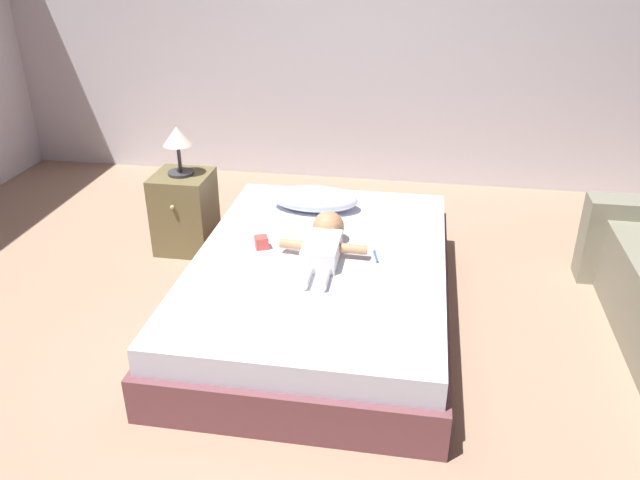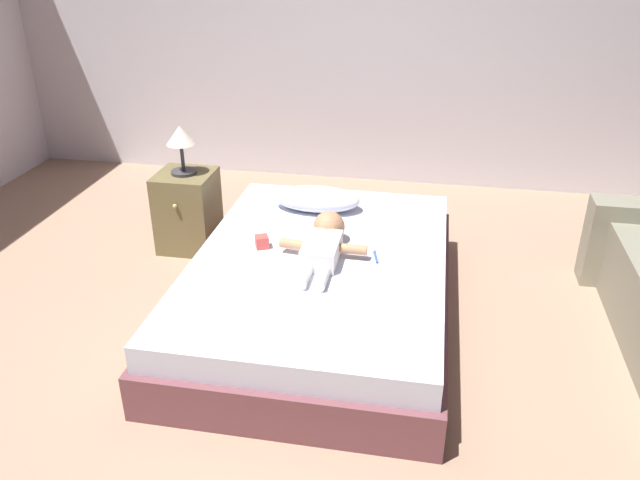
% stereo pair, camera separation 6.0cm
% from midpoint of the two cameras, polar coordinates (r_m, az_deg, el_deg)
% --- Properties ---
extents(ground_plane, '(8.00, 8.00, 0.00)m').
position_cam_midpoint_polar(ground_plane, '(3.16, -5.36, -13.69)').
color(ground_plane, '#A28168').
extents(wall_behind_bed, '(8.00, 0.12, 2.61)m').
position_cam_midpoint_polar(wall_behind_bed, '(5.41, 2.28, 18.87)').
color(wall_behind_bed, silver).
rests_on(wall_behind_bed, ground_plane).
extents(bed, '(1.43, 2.06, 0.39)m').
position_cam_midpoint_polar(bed, '(3.61, -0.48, -4.21)').
color(bed, brown).
rests_on(bed, ground_plane).
extents(pillow, '(0.56, 0.29, 0.15)m').
position_cam_midpoint_polar(pillow, '(4.06, -0.90, 3.74)').
color(pillow, silver).
rests_on(pillow, bed).
extents(baby, '(0.49, 0.67, 0.18)m').
position_cam_midpoint_polar(baby, '(3.50, -0.14, -0.28)').
color(baby, white).
rests_on(baby, bed).
extents(toothbrush, '(0.05, 0.14, 0.02)m').
position_cam_midpoint_polar(toothbrush, '(3.51, 4.53, -1.38)').
color(toothbrush, blue).
rests_on(toothbrush, bed).
extents(nightstand, '(0.37, 0.40, 0.54)m').
position_cam_midpoint_polar(nightstand, '(4.43, -12.47, 2.51)').
color(nightstand, brown).
rests_on(nightstand, ground_plane).
extents(lamp, '(0.19, 0.19, 0.33)m').
position_cam_midpoint_polar(lamp, '(4.26, -13.14, 8.72)').
color(lamp, '#333338').
rests_on(lamp, nightstand).
extents(toy_block, '(0.09, 0.09, 0.07)m').
position_cam_midpoint_polar(toy_block, '(3.60, -5.78, -0.21)').
color(toy_block, '#DA4B42').
rests_on(toy_block, bed).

